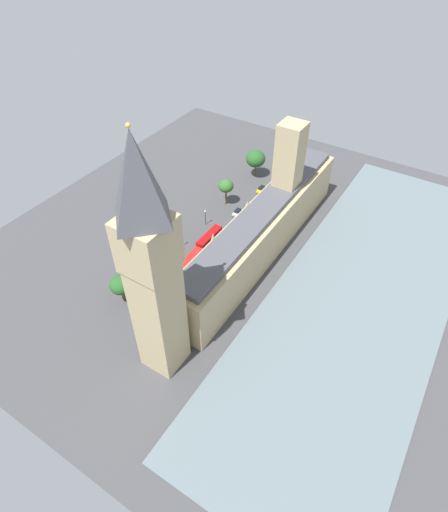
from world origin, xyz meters
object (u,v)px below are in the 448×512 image
at_px(double_decker_bus_leading, 190,263).
at_px(pedestrian_far_end, 286,191).
at_px(car_silver_opposite_hall, 238,212).
at_px(pedestrian_kerbside, 268,213).
at_px(double_decker_bus_trailing, 209,240).
at_px(street_lamp_slot_12, 205,215).
at_px(clock_tower, 151,266).
at_px(plane_tree_slot_11, 226,186).
at_px(car_blue_corner, 153,298).
at_px(pedestrian_by_river_gate, 264,213).
at_px(parliament_building, 265,225).
at_px(car_yellow_cab_under_trees, 261,189).
at_px(street_lamp_slot_13, 179,236).
at_px(car_white_midblock, 257,203).
at_px(plane_tree_slot_10, 256,159).
at_px(plane_tree_near_tower, 121,285).

height_order(double_decker_bus_leading, pedestrian_far_end, double_decker_bus_leading).
distance_m(car_silver_opposite_hall, pedestrian_kerbside, 10.22).
xyz_separation_m(double_decker_bus_trailing, street_lamp_slot_12, (7.05, -8.25, 1.39)).
bearing_deg(clock_tower, car_silver_opposite_hall, -75.56).
bearing_deg(double_decker_bus_leading, pedestrian_far_end, 80.93).
bearing_deg(plane_tree_slot_11, car_blue_corner, 98.31).
bearing_deg(car_blue_corner, pedestrian_by_river_gate, 79.05).
bearing_deg(pedestrian_far_end, car_blue_corner, 63.84).
distance_m(parliament_building, car_yellow_cab_under_trees, 31.86).
bearing_deg(car_blue_corner, car_yellow_cab_under_trees, 87.72).
xyz_separation_m(double_decker_bus_leading, street_lamp_slot_13, (8.44, -6.27, 1.86)).
relative_size(car_blue_corner, plane_tree_slot_11, 0.51).
xyz_separation_m(parliament_building, clock_tower, (0.58, 46.77, 21.51)).
height_order(car_white_midblock, car_blue_corner, same).
height_order(car_white_midblock, pedestrian_kerbside, car_white_midblock).
distance_m(car_yellow_cab_under_trees, double_decker_bus_trailing, 34.86).
xyz_separation_m(pedestrian_by_river_gate, plane_tree_slot_11, (14.25, 1.45, 6.44)).
distance_m(double_decker_bus_leading, plane_tree_slot_10, 54.82).
height_order(car_yellow_cab_under_trees, car_blue_corner, same).
relative_size(car_white_midblock, plane_tree_slot_11, 0.47).
bearing_deg(plane_tree_slot_10, street_lamp_slot_13, 90.63).
bearing_deg(car_white_midblock, plane_tree_near_tower, 84.18).
distance_m(pedestrian_by_river_gate, plane_tree_near_tower, 55.52).
xyz_separation_m(car_white_midblock, plane_tree_near_tower, (8.79, 57.24, 5.20)).
relative_size(pedestrian_kerbside, plane_tree_slot_10, 0.14).
distance_m(car_white_midblock, double_decker_bus_leading, 38.33).
relative_size(plane_tree_near_tower, plane_tree_slot_11, 0.91).
distance_m(double_decker_bus_leading, plane_tree_near_tower, 20.94).
bearing_deg(pedestrian_kerbside, double_decker_bus_leading, -85.95).
xyz_separation_m(parliament_building, car_blue_corner, (14.85, 34.31, -8.12)).
height_order(car_white_midblock, street_lamp_slot_12, street_lamp_slot_12).
height_order(pedestrian_far_end, plane_tree_slot_10, plane_tree_slot_10).
bearing_deg(parliament_building, pedestrian_far_end, -76.54).
bearing_deg(double_decker_bus_trailing, plane_tree_slot_11, 109.49).
height_order(car_white_midblock, pedestrian_by_river_gate, car_white_midblock).
relative_size(plane_tree_slot_11, street_lamp_slot_13, 1.46).
height_order(double_decker_bus_trailing, double_decker_bus_leading, same).
relative_size(parliament_building, double_decker_bus_trailing, 7.49).
bearing_deg(pedestrian_by_river_gate, pedestrian_kerbside, -129.32).
distance_m(pedestrian_kerbside, street_lamp_slot_12, 21.62).
height_order(pedestrian_by_river_gate, plane_tree_slot_10, plane_tree_slot_10).
xyz_separation_m(car_white_midblock, pedestrian_far_end, (-5.08, -12.28, -0.21)).
relative_size(car_blue_corner, plane_tree_near_tower, 0.56).
distance_m(parliament_building, car_white_midblock, 23.91).
xyz_separation_m(pedestrian_by_river_gate, plane_tree_near_tower, (13.70, 53.54, 5.32)).
relative_size(pedestrian_far_end, plane_tree_slot_11, 0.16).
distance_m(car_silver_opposite_hall, street_lamp_slot_12, 12.28).
bearing_deg(double_decker_bus_trailing, car_yellow_cab_under_trees, 91.58).
xyz_separation_m(double_decker_bus_leading, street_lamp_slot_12, (8.19, -19.84, 1.39)).
distance_m(clock_tower, street_lamp_slot_13, 47.28).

